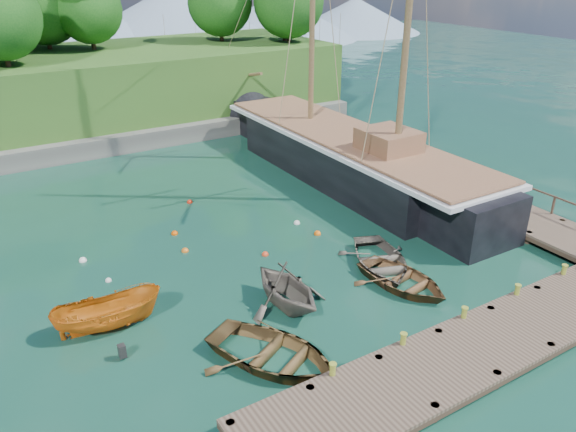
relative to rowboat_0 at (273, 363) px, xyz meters
name	(u,v)px	position (x,y,z in m)	size (l,w,h in m)	color
ground	(338,284)	(4.97, 2.98, 0.00)	(160.00, 160.00, 0.00)	#163E2E
dock_near	(493,341)	(6.97, -3.52, 0.43)	(20.00, 3.20, 1.10)	#443429
dock_east	(422,176)	(16.47, 9.98, 0.43)	(3.20, 24.00, 1.10)	#443429
bollard_0	(332,389)	(0.97, -2.12, 0.00)	(0.26, 0.26, 0.45)	olive
bollard_1	(401,358)	(3.97, -2.12, 0.00)	(0.26, 0.26, 0.45)	olive
bollard_2	(461,331)	(6.97, -2.12, 0.00)	(0.26, 0.26, 0.45)	olive
bollard_3	(514,307)	(9.97, -2.12, 0.00)	(0.26, 0.26, 0.45)	olive
bollard_4	(560,286)	(12.97, -2.12, 0.00)	(0.26, 0.26, 0.45)	olive
rowboat_0	(273,363)	(0.00, 0.00, 0.00)	(3.54, 4.96, 1.03)	brown
rowboat_1	(286,306)	(2.21, 2.76, 0.00)	(3.31, 3.84, 2.02)	#5D574D
rowboat_2	(402,287)	(7.17, 1.39, 0.00)	(3.05, 4.27, 0.88)	brown
rowboat_3	(380,267)	(7.43, 3.15, 0.00)	(3.23, 4.52, 0.94)	#585148
motorboat_orange	(110,329)	(-4.29, 4.93, 0.00)	(1.52, 4.05, 1.56)	#CC6914
cabin_boat_white	(434,224)	(12.78, 5.15, 0.00)	(1.92, 5.10, 1.97)	silver
schooner	(348,160)	(12.96, 12.90, 1.24)	(5.67, 29.82, 22.30)	black
mooring_buoy_0	(109,281)	(-3.39, 8.42, 0.00)	(0.28, 0.28, 0.28)	silver
mooring_buoy_1	(185,251)	(0.47, 9.20, 0.00)	(0.34, 0.34, 0.34)	orange
mooring_buoy_2	(265,255)	(3.56, 6.89, 0.00)	(0.33, 0.33, 0.33)	red
mooring_buoy_3	(297,224)	(6.67, 8.99, 0.00)	(0.34, 0.34, 0.34)	silver
mooring_buoy_4	(175,234)	(0.72, 11.20, 0.00)	(0.34, 0.34, 0.34)	#E95102
mooring_buoy_5	(190,203)	(2.92, 14.54, 0.00)	(0.32, 0.32, 0.32)	red
mooring_buoy_6	(83,261)	(-3.92, 10.79, 0.00)	(0.36, 0.36, 0.36)	white
mooring_buoy_7	(317,234)	(6.89, 7.39, 0.00)	(0.35, 0.35, 0.35)	#E8600B
distant_ridge	(68,23)	(9.27, 72.98, 4.35)	(117.00, 40.00, 10.00)	#728CA5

